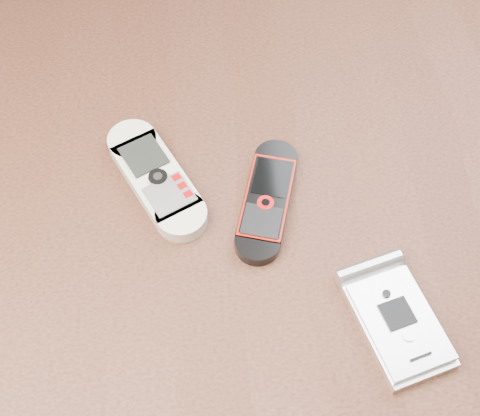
# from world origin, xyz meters

# --- Properties ---
(table) EXTENTS (1.20, 0.80, 0.75)m
(table) POSITION_xyz_m (0.00, 0.00, 0.64)
(table) COLOR black
(table) RESTS_ON ground
(nokia_white) EXTENTS (0.10, 0.14, 0.02)m
(nokia_white) POSITION_xyz_m (-0.07, 0.04, 0.76)
(nokia_white) COLOR silver
(nokia_white) RESTS_ON table
(nokia_black_red) EXTENTS (0.07, 0.13, 0.01)m
(nokia_black_red) POSITION_xyz_m (0.03, 0.01, 0.76)
(nokia_black_red) COLOR black
(nokia_black_red) RESTS_ON table
(motorola_razr) EXTENTS (0.09, 0.12, 0.02)m
(motorola_razr) POSITION_xyz_m (0.12, -0.11, 0.76)
(motorola_razr) COLOR silver
(motorola_razr) RESTS_ON table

